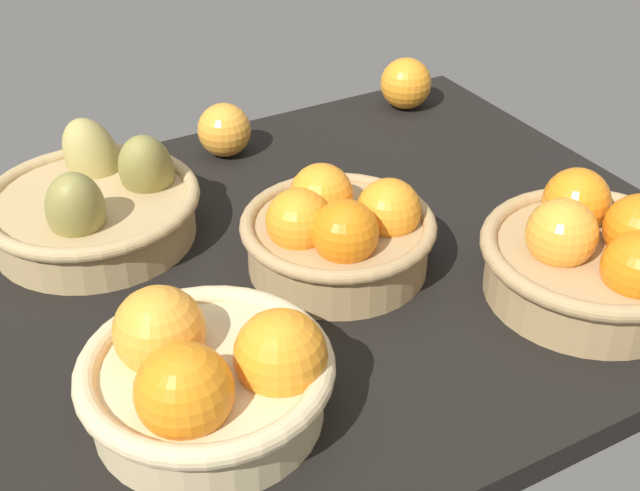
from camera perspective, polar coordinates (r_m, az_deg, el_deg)
The scene contains 7 objects.
market_tray at distance 100.40cm, azimuth 0.69°, elevation -1.14°, with size 84.00×72.00×3.00cm, color black.
basket_far_right at distance 76.61cm, azimuth -7.44°, elevation -8.49°, with size 22.75×22.75×11.54cm.
basket_near_right_pears at distance 103.84cm, azimuth -14.52°, elevation 2.69°, with size 25.16×25.16×13.30cm.
basket_center at distance 94.44cm, azimuth 1.20°, elevation 0.90°, with size 21.57×21.57×11.04cm.
basket_far_left at distance 94.78cm, azimuth 17.67°, elevation -0.64°, with size 23.84×23.84×11.72cm.
loose_orange_front_gap at distance 133.26cm, azimuth 5.68°, elevation 10.58°, with size 7.70×7.70×7.70cm, color orange.
loose_orange_back_gap at distance 119.39cm, azimuth -6.33°, elevation 7.58°, with size 7.33×7.33×7.33cm, color #F49E33.
Camera 1 is at (41.27, 71.26, 58.93)cm, focal length 48.57 mm.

